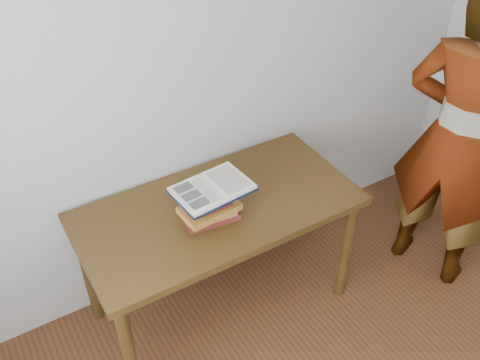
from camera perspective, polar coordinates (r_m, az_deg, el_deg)
desk at (r=2.64m, az=-2.30°, el=-4.39°), size 1.36×0.68×0.73m
book_stack at (r=2.45m, az=-3.30°, el=-2.73°), size 0.28×0.20×0.18m
open_book at (r=2.37m, az=-2.97°, el=-0.93°), size 0.36×0.27×0.03m
reader at (r=2.96m, az=22.29°, el=3.83°), size 0.61×0.74×1.75m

